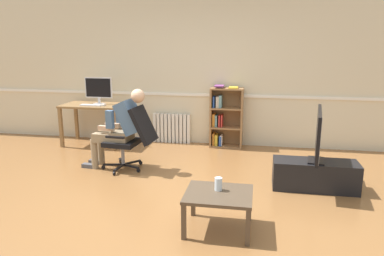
# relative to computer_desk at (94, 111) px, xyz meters

# --- Properties ---
(ground_plane) EXTENTS (18.00, 18.00, 0.00)m
(ground_plane) POSITION_rel_computer_desk_xyz_m (1.92, -2.15, -0.64)
(ground_plane) COLOR brown
(back_wall) EXTENTS (12.00, 0.13, 2.70)m
(back_wall) POSITION_rel_computer_desk_xyz_m (1.92, 0.50, 0.71)
(back_wall) COLOR beige
(back_wall) RESTS_ON ground_plane
(computer_desk) EXTENTS (1.11, 0.65, 0.76)m
(computer_desk) POSITION_rel_computer_desk_xyz_m (0.00, 0.00, 0.00)
(computer_desk) COLOR olive
(computer_desk) RESTS_ON ground_plane
(imac_monitor) EXTENTS (0.52, 0.14, 0.49)m
(imac_monitor) POSITION_rel_computer_desk_xyz_m (0.08, 0.08, 0.39)
(imac_monitor) COLOR silver
(imac_monitor) RESTS_ON computer_desk
(keyboard) EXTENTS (0.39, 0.12, 0.02)m
(keyboard) POSITION_rel_computer_desk_xyz_m (0.02, -0.14, 0.12)
(keyboard) COLOR silver
(keyboard) RESTS_ON computer_desk
(computer_mouse) EXTENTS (0.06, 0.10, 0.03)m
(computer_mouse) POSITION_rel_computer_desk_xyz_m (0.25, -0.12, 0.13)
(computer_mouse) COLOR white
(computer_mouse) RESTS_ON computer_desk
(bookshelf) EXTENTS (0.58, 0.29, 1.12)m
(bookshelf) POSITION_rel_computer_desk_xyz_m (2.37, 0.29, -0.11)
(bookshelf) COLOR olive
(bookshelf) RESTS_ON ground_plane
(radiator) EXTENTS (0.71, 0.08, 0.55)m
(radiator) POSITION_rel_computer_desk_xyz_m (1.37, 0.39, -0.36)
(radiator) COLOR white
(radiator) RESTS_ON ground_plane
(office_chair) EXTENTS (0.83, 0.62, 0.97)m
(office_chair) POSITION_rel_computer_desk_xyz_m (1.16, -1.21, -0.12)
(office_chair) COLOR black
(office_chair) RESTS_ON ground_plane
(person_seated) EXTENTS (1.01, 0.41, 1.22)m
(person_seated) POSITION_rel_computer_desk_xyz_m (0.97, -1.19, 0.01)
(person_seated) COLOR #937F60
(person_seated) RESTS_ON ground_plane
(tv_stand) EXTENTS (1.06, 0.39, 0.37)m
(tv_stand) POSITION_rel_computer_desk_xyz_m (3.72, -1.48, -0.45)
(tv_stand) COLOR black
(tv_stand) RESTS_ON ground_plane
(tv_screen) EXTENTS (0.24, 0.99, 0.66)m
(tv_screen) POSITION_rel_computer_desk_xyz_m (3.72, -1.48, 0.08)
(tv_screen) COLOR black
(tv_screen) RESTS_ON tv_stand
(coffee_table) EXTENTS (0.67, 0.57, 0.40)m
(coffee_table) POSITION_rel_computer_desk_xyz_m (2.61, -2.76, -0.30)
(coffee_table) COLOR #4C3D2D
(coffee_table) RESTS_ON ground_plane
(drinking_glass) EXTENTS (0.08, 0.08, 0.13)m
(drinking_glass) POSITION_rel_computer_desk_xyz_m (2.60, -2.70, -0.18)
(drinking_glass) COLOR silver
(drinking_glass) RESTS_ON coffee_table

